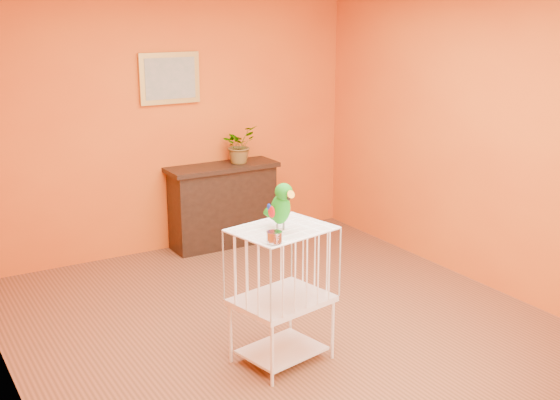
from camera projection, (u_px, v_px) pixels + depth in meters
ground at (287, 328)px, 5.49m from camera, size 4.50×4.50×0.00m
room_shell at (287, 128)px, 5.06m from camera, size 4.50×4.50×4.50m
console_cabinet at (223, 205)px, 7.29m from camera, size 1.16×0.42×0.86m
potted_plant at (239, 149)px, 7.24m from camera, size 0.47×0.49×0.30m
framed_picture at (170, 78)px, 6.86m from camera, size 0.62×0.04×0.50m
birdcage at (282, 293)px, 4.86m from camera, size 0.72×0.60×0.98m
feed_cup at (274, 237)px, 4.43m from camera, size 0.10×0.10×0.07m
parrot at (281, 206)px, 4.66m from camera, size 0.16×0.30×0.33m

